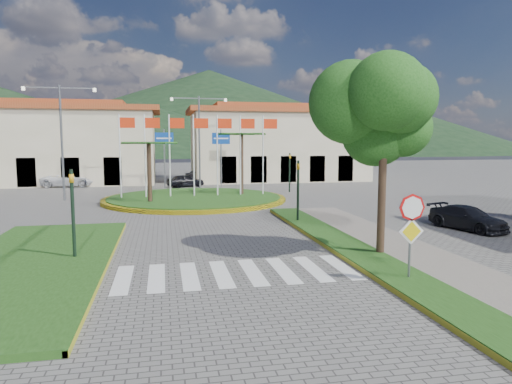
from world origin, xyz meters
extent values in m
plane|color=#605D5B|center=(0.00, 0.00, 0.00)|extent=(160.00, 160.00, 0.00)
cube|color=gray|center=(6.00, 2.00, 0.07)|extent=(4.00, 28.00, 0.15)
cube|color=#1D4112|center=(4.80, 2.00, 0.09)|extent=(1.60, 28.00, 0.18)
cube|color=#1D4112|center=(-6.50, 6.00, 0.09)|extent=(5.00, 14.00, 0.18)
cube|color=silver|center=(0.00, 4.00, 0.01)|extent=(8.00, 3.00, 0.01)
cylinder|color=yellow|center=(0.00, 22.00, 0.12)|extent=(12.70, 12.70, 0.24)
cylinder|color=#1D4112|center=(0.00, 22.00, 0.15)|extent=(12.00, 12.00, 0.30)
cylinder|color=black|center=(-3.00, 20.00, 2.02)|extent=(0.28, 0.28, 4.05)
cylinder|color=black|center=(3.50, 23.00, 2.34)|extent=(0.28, 0.28, 4.68)
cylinder|color=silver|center=(-5.00, 22.50, 3.00)|extent=(0.10, 0.10, 6.00)
cube|color=red|center=(-4.45, 22.50, 5.40)|extent=(1.00, 0.03, 0.70)
cylinder|color=silver|center=(-3.33, 22.50, 3.00)|extent=(0.10, 0.10, 6.00)
cube|color=red|center=(-2.78, 22.50, 5.40)|extent=(1.00, 0.03, 0.70)
cylinder|color=silver|center=(-1.67, 22.50, 3.00)|extent=(0.10, 0.10, 6.00)
cube|color=red|center=(-1.12, 22.50, 5.40)|extent=(1.00, 0.03, 0.70)
cylinder|color=silver|center=(0.00, 22.50, 3.00)|extent=(0.10, 0.10, 6.00)
cube|color=red|center=(0.55, 22.50, 5.40)|extent=(1.00, 0.03, 0.70)
cylinder|color=silver|center=(1.67, 22.50, 3.00)|extent=(0.10, 0.10, 6.00)
cube|color=red|center=(2.22, 22.50, 5.40)|extent=(1.00, 0.03, 0.70)
cylinder|color=silver|center=(3.33, 22.50, 3.00)|extent=(0.10, 0.10, 6.00)
cube|color=red|center=(3.88, 22.50, 5.40)|extent=(1.00, 0.03, 0.70)
cylinder|color=silver|center=(5.00, 22.50, 3.00)|extent=(0.10, 0.10, 6.00)
cube|color=red|center=(5.55, 22.50, 5.40)|extent=(1.00, 0.03, 0.70)
cylinder|color=slate|center=(4.90, 2.00, 1.25)|extent=(0.07, 0.07, 2.50)
cylinder|color=red|center=(4.90, 1.95, 2.25)|extent=(0.80, 0.03, 0.80)
cube|color=yellow|center=(4.90, 1.94, 1.55)|extent=(0.78, 0.03, 0.78)
cylinder|color=black|center=(5.50, 5.00, 2.20)|extent=(0.28, 0.28, 4.40)
ellipsoid|color=#194612|center=(5.50, 5.00, 5.20)|extent=(3.60, 3.60, 3.20)
cylinder|color=black|center=(-5.20, 6.50, 1.60)|extent=(0.12, 0.12, 3.20)
imported|color=orange|center=(-5.20, 6.50, 2.60)|extent=(0.15, 0.18, 0.90)
cylinder|color=black|center=(4.50, 12.00, 1.60)|extent=(0.12, 0.12, 3.20)
imported|color=orange|center=(4.50, 12.00, 2.60)|extent=(0.15, 0.18, 0.90)
cylinder|color=black|center=(8.00, 26.00, 1.60)|extent=(0.12, 0.12, 3.20)
imported|color=orange|center=(8.00, 26.00, 2.60)|extent=(0.18, 0.15, 0.90)
cylinder|color=slate|center=(-2.00, 31.00, 2.60)|extent=(0.12, 0.12, 5.20)
cube|color=#0E3B9A|center=(-2.00, 30.94, 4.40)|extent=(1.60, 0.05, 1.00)
cylinder|color=slate|center=(3.00, 31.00, 2.60)|extent=(0.12, 0.12, 5.20)
cube|color=#0E3B9A|center=(3.00, 30.94, 4.40)|extent=(1.60, 0.05, 1.00)
cylinder|color=slate|center=(1.00, 30.00, 4.00)|extent=(0.16, 0.16, 8.00)
cube|color=slate|center=(-0.20, 30.00, 7.80)|extent=(2.40, 0.08, 0.08)
cube|color=slate|center=(2.20, 30.00, 7.80)|extent=(2.40, 0.08, 0.08)
cylinder|color=slate|center=(-9.00, 24.00, 4.00)|extent=(0.16, 0.16, 8.00)
cube|color=slate|center=(-10.20, 24.00, 7.80)|extent=(2.40, 0.08, 0.08)
cube|color=slate|center=(-7.80, 24.00, 7.80)|extent=(2.40, 0.08, 0.08)
cube|color=beige|center=(-14.00, 38.00, 3.50)|extent=(22.00, 9.00, 7.00)
cube|color=#9E401E|center=(-14.00, 38.00, 7.25)|extent=(23.32, 9.54, 0.50)
cube|color=#9E401E|center=(-14.00, 38.00, 7.75)|extent=(16.50, 4.95, 0.60)
cube|color=beige|center=(10.00, 38.00, 3.50)|extent=(18.00, 9.00, 7.00)
cube|color=#9E401E|center=(10.00, 38.00, 7.25)|extent=(19.08, 9.54, 0.50)
cube|color=#9E401E|center=(10.00, 38.00, 7.75)|extent=(13.50, 4.95, 0.60)
cone|color=black|center=(15.00, 160.00, 15.00)|extent=(180.00, 180.00, 30.00)
cone|color=black|center=(70.00, 135.00, 9.00)|extent=(120.00, 120.00, 18.00)
cone|color=black|center=(-10.00, 130.00, 8.00)|extent=(110.00, 110.00, 16.00)
imported|color=silver|center=(-10.65, 34.18, 0.65)|extent=(4.76, 2.29, 1.31)
imported|color=black|center=(-0.14, 31.99, 0.57)|extent=(3.58, 2.40, 1.13)
imported|color=black|center=(2.00, 36.59, 0.62)|extent=(4.00, 2.28, 1.25)
imported|color=black|center=(11.91, 8.88, 0.55)|extent=(2.56, 4.09, 1.10)
camera|label=1|loc=(-2.12, -9.91, 4.16)|focal=32.00mm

